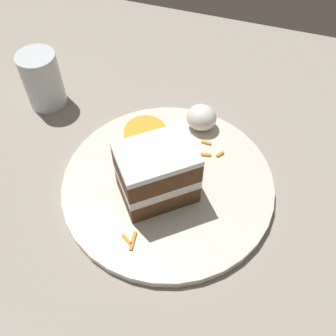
% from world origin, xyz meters
% --- Properties ---
extents(ground_plane, '(6.00, 6.00, 0.00)m').
position_xyz_m(ground_plane, '(0.00, 0.00, 0.00)').
color(ground_plane, black).
rests_on(ground_plane, ground).
extents(dining_table, '(1.15, 0.87, 0.03)m').
position_xyz_m(dining_table, '(0.00, 0.00, 0.01)').
color(dining_table, gray).
rests_on(dining_table, ground).
extents(plate, '(0.30, 0.30, 0.01)m').
position_xyz_m(plate, '(-0.06, 0.01, 0.03)').
color(plate, silver).
rests_on(plate, dining_table).
extents(cake_slice, '(0.12, 0.11, 0.09)m').
position_xyz_m(cake_slice, '(-0.05, 0.03, 0.08)').
color(cake_slice, brown).
rests_on(cake_slice, plate).
extents(cream_dollop, '(0.05, 0.04, 0.04)m').
position_xyz_m(cream_dollop, '(-0.07, -0.11, 0.06)').
color(cream_dollop, white).
rests_on(cream_dollop, plate).
extents(orange_garnish, '(0.07, 0.07, 0.01)m').
position_xyz_m(orange_garnish, '(0.01, -0.07, 0.04)').
color(orange_garnish, orange).
rests_on(orange_garnish, plate).
extents(carrot_shreds_scatter, '(0.09, 0.20, 0.00)m').
position_xyz_m(carrot_shreds_scatter, '(-0.07, 0.02, 0.04)').
color(carrot_shreds_scatter, orange).
rests_on(carrot_shreds_scatter, plate).
extents(drinking_glass, '(0.06, 0.06, 0.09)m').
position_xyz_m(drinking_glass, '(0.19, -0.09, 0.07)').
color(drinking_glass, silver).
rests_on(drinking_glass, dining_table).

